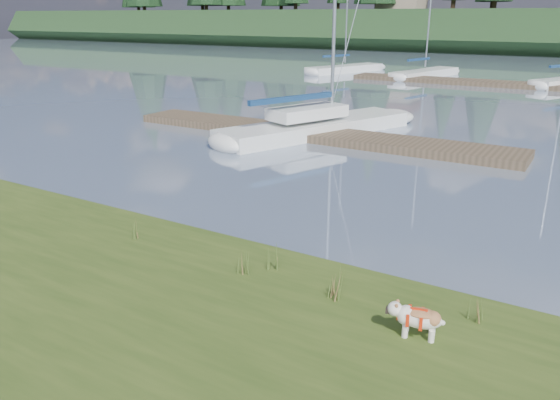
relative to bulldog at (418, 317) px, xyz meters
The scene contains 15 objects.
ground 33.36m from the bulldog, 97.11° to the left, with size 200.00×200.00×0.00m, color gray.
bank 5.07m from the bulldog, 144.89° to the right, with size 60.00×9.00×0.35m, color #394A19.
bulldog is the anchor object (origin of this frame).
sailboat_main 15.54m from the bulldog, 120.64° to the left, with size 5.41×9.90×14.10m.
dock_near 14.58m from the bulldog, 123.89° to the left, with size 16.00×2.00×0.30m, color #4C3D2C.
dock_far 33.17m from the bulldog, 93.68° to the left, with size 26.00×2.20×0.30m, color #4C3D2C.
sailboat_bg_0 40.83m from the bulldog, 115.40° to the left, with size 4.44×8.69×12.42m.
sailboat_bg_1 38.16m from the bulldog, 106.31° to the left, with size 3.60×8.61×12.56m.
weed_0 3.19m from the bulldog, behind, with size 0.17×0.14×0.52m.
weed_1 2.94m from the bulldog, 165.00° to the left, with size 0.17×0.14×0.49m.
weed_2 1.41m from the bulldog, 164.64° to the left, with size 0.17×0.14×0.57m.
weed_3 5.82m from the bulldog, behind, with size 0.17×0.14×0.44m.
weed_4 1.51m from the bulldog, 163.94° to the left, with size 0.17×0.14×0.38m.
weed_5 0.99m from the bulldog, 53.57° to the left, with size 0.17×0.14×0.59m.
mud_lip 4.43m from the bulldog, 160.05° to the left, with size 60.00×0.50×0.14m, color #33281C.
Camera 1 is at (5.90, -9.70, 4.57)m, focal length 35.00 mm.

